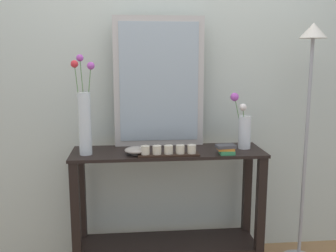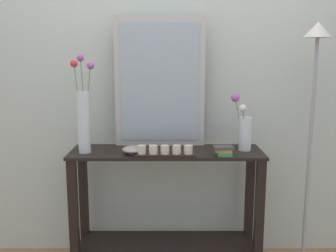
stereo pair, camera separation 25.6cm
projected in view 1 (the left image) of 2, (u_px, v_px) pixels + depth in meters
name	position (u px, v px, depth m)	size (l,w,h in m)	color
wall_back	(164.00, 73.00, 2.81)	(6.40, 0.08, 2.70)	beige
console_table	(168.00, 200.00, 2.66)	(1.28, 0.38, 0.85)	black
mirror_leaning	(159.00, 82.00, 2.66)	(0.62, 0.03, 0.89)	#B7B2AD
tall_vase_left	(85.00, 117.00, 2.46)	(0.14, 0.16, 0.63)	silver
vase_right	(243.00, 127.00, 2.63)	(0.14, 0.13, 0.38)	silver
candle_tray	(169.00, 151.00, 2.46)	(0.39, 0.09, 0.07)	black
decorative_bowl	(136.00, 150.00, 2.49)	(0.15, 0.15, 0.05)	#9E9389
book_stack	(226.00, 149.00, 2.50)	(0.13, 0.10, 0.06)	#388E56
floor_lamp	(308.00, 105.00, 2.64)	(0.24, 0.24, 1.69)	#9E9EA3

